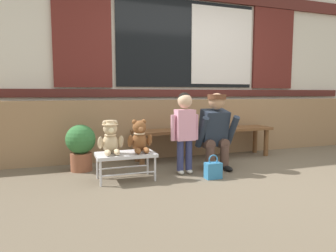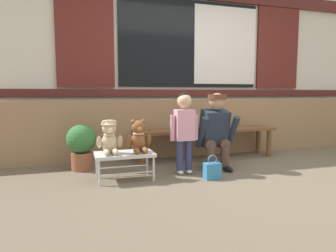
{
  "view_description": "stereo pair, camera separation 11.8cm",
  "coord_description": "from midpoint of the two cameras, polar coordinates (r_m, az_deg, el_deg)",
  "views": [
    {
      "loc": [
        -2.01,
        -2.88,
        0.95
      ],
      "look_at": [
        -0.78,
        0.6,
        0.55
      ],
      "focal_mm": 32.47,
      "sensor_mm": 36.0,
      "label": 1
    },
    {
      "loc": [
        -1.9,
        -2.92,
        0.95
      ],
      "look_at": [
        -0.78,
        0.6,
        0.55
      ],
      "focal_mm": 32.47,
      "sensor_mm": 36.0,
      "label": 2
    }
  ],
  "objects": [
    {
      "name": "shop_facade",
      "position": [
        5.3,
        4.58,
        15.98
      ],
      "size": [
        7.03,
        0.26,
        3.7
      ],
      "color": "silver",
      "rests_on": "ground"
    },
    {
      "name": "brick_low_wall",
      "position": [
        4.77,
        6.72,
        -0.16
      ],
      "size": [
        6.89,
        0.25,
        0.85
      ],
      "primitive_type": "cube",
      "color": "#997551",
      "rests_on": "ground"
    },
    {
      "name": "ground_plane",
      "position": [
        3.62,
        16.05,
        -9.26
      ],
      "size": [
        60.0,
        60.0,
        0.0
      ],
      "primitive_type": "plane",
      "color": "brown"
    },
    {
      "name": "wooden_bench_long",
      "position": [
        4.42,
        7.92,
        -1.36
      ],
      "size": [
        2.1,
        0.4,
        0.44
      ],
      "color": "brown",
      "rests_on": "ground"
    },
    {
      "name": "small_display_bench",
      "position": [
        3.37,
        -7.15,
        -5.56
      ],
      "size": [
        0.64,
        0.36,
        0.3
      ],
      "color": "silver",
      "rests_on": "ground"
    },
    {
      "name": "teddy_bear_plain",
      "position": [
        3.37,
        -4.52,
        -2.13
      ],
      "size": [
        0.28,
        0.26,
        0.36
      ],
      "color": "brown",
      "rests_on": "small_display_bench"
    },
    {
      "name": "potted_plant",
      "position": [
        3.88,
        -15.08,
        -3.34
      ],
      "size": [
        0.36,
        0.36,
        0.57
      ],
      "color": "brown",
      "rests_on": "ground"
    },
    {
      "name": "adult_crouching",
      "position": [
        3.84,
        9.82,
        -0.92
      ],
      "size": [
        0.5,
        0.49,
        0.95
      ],
      "color": "brown",
      "rests_on": "ground"
    },
    {
      "name": "teddy_bear_with_hat",
      "position": [
        3.31,
        -9.93,
        -2.19
      ],
      "size": [
        0.28,
        0.27,
        0.36
      ],
      "color": "#CCB289",
      "rests_on": "small_display_bench"
    },
    {
      "name": "handbag_on_ground",
      "position": [
        3.45,
        9.28,
        -8.23
      ],
      "size": [
        0.18,
        0.11,
        0.27
      ],
      "color": "teal",
      "rests_on": "ground"
    },
    {
      "name": "child_standing",
      "position": [
        3.55,
        4.02,
        0.39
      ],
      "size": [
        0.35,
        0.18,
        0.96
      ],
      "color": "navy",
      "rests_on": "ground"
    }
  ]
}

